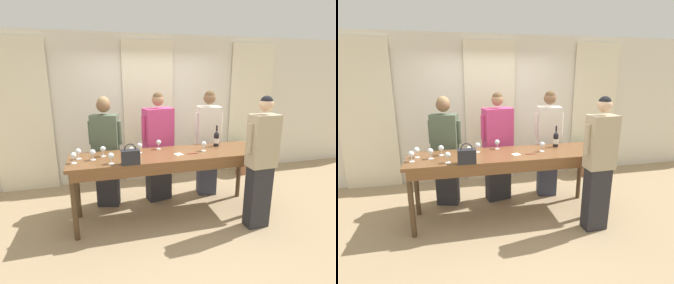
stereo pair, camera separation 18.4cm
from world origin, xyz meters
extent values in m
plane|color=tan|center=(0.00, 0.00, 0.00)|extent=(18.00, 18.00, 0.00)
cube|color=silver|center=(0.00, 1.60, 1.40)|extent=(12.00, 0.06, 2.80)
cube|color=#EFE5C6|center=(-2.23, 1.53, 1.34)|extent=(0.97, 0.03, 2.69)
cube|color=#EFE5C6|center=(0.00, 1.53, 1.34)|extent=(0.97, 0.03, 2.69)
cube|color=#EFE5C6|center=(2.23, 1.53, 1.34)|extent=(0.97, 0.03, 2.69)
cube|color=brown|center=(0.00, 0.00, 0.96)|extent=(2.79, 0.73, 0.05)
cube|color=brown|center=(0.00, -0.35, 0.87)|extent=(2.68, 0.03, 0.12)
cylinder|color=#4C3823|center=(-1.32, -0.29, 0.47)|extent=(0.07, 0.07, 0.93)
cylinder|color=#4C3823|center=(1.32, -0.29, 0.47)|extent=(0.07, 0.07, 0.93)
cylinder|color=#4C3823|center=(-1.32, 0.29, 0.47)|extent=(0.07, 0.07, 0.93)
cylinder|color=#4C3823|center=(1.32, 0.29, 0.47)|extent=(0.07, 0.07, 0.93)
cylinder|color=black|center=(0.82, 0.18, 1.08)|extent=(0.08, 0.08, 0.20)
cone|color=black|center=(0.82, 0.18, 1.20)|extent=(0.08, 0.08, 0.04)
cylinder|color=black|center=(0.82, 0.18, 1.27)|extent=(0.03, 0.03, 0.09)
cylinder|color=white|center=(0.82, 0.18, 1.07)|extent=(0.08, 0.08, 0.08)
cube|color=#232328|center=(-0.59, -0.31, 1.07)|extent=(0.23, 0.12, 0.19)
torus|color=#232328|center=(-0.59, -0.31, 1.17)|extent=(0.15, 0.01, 0.15)
cylinder|color=white|center=(-1.06, -0.02, 0.98)|extent=(0.07, 0.07, 0.00)
cylinder|color=white|center=(-1.06, -0.02, 1.02)|extent=(0.01, 0.01, 0.07)
sphere|color=white|center=(-1.06, -0.02, 1.09)|extent=(0.08, 0.08, 0.08)
sphere|color=beige|center=(-1.06, -0.02, 1.08)|extent=(0.05, 0.05, 0.05)
cylinder|color=white|center=(-1.29, -0.09, 0.98)|extent=(0.07, 0.07, 0.00)
cylinder|color=white|center=(-1.29, -0.09, 1.02)|extent=(0.01, 0.01, 0.07)
sphere|color=white|center=(-1.29, -0.09, 1.09)|extent=(0.08, 0.08, 0.08)
cylinder|color=white|center=(-0.10, 0.26, 0.98)|extent=(0.07, 0.07, 0.00)
cylinder|color=white|center=(-0.10, 0.26, 1.02)|extent=(0.01, 0.01, 0.07)
sphere|color=white|center=(-0.10, 0.26, 1.09)|extent=(0.08, 0.08, 0.08)
sphere|color=beige|center=(-0.10, 0.26, 1.08)|extent=(0.05, 0.05, 0.05)
cylinder|color=white|center=(-0.83, -0.23, 0.98)|extent=(0.07, 0.07, 0.00)
cylinder|color=white|center=(-0.83, -0.23, 1.02)|extent=(0.01, 0.01, 0.07)
sphere|color=white|center=(-0.83, -0.23, 1.09)|extent=(0.08, 0.08, 0.08)
cylinder|color=white|center=(-0.40, 0.14, 0.98)|extent=(0.07, 0.07, 0.00)
cylinder|color=white|center=(-0.40, 0.14, 1.02)|extent=(0.01, 0.01, 0.07)
sphere|color=white|center=(-0.40, 0.14, 1.09)|extent=(0.08, 0.08, 0.08)
cylinder|color=white|center=(-0.92, 0.11, 0.98)|extent=(0.07, 0.07, 0.00)
cylinder|color=white|center=(-0.92, 0.11, 1.02)|extent=(0.01, 0.01, 0.07)
sphere|color=white|center=(-0.92, 0.11, 1.09)|extent=(0.08, 0.08, 0.08)
sphere|color=beige|center=(-0.92, 0.11, 1.08)|extent=(0.05, 0.05, 0.05)
cylinder|color=white|center=(-1.24, 0.07, 0.98)|extent=(0.07, 0.07, 0.00)
cylinder|color=white|center=(-1.24, 0.07, 1.02)|extent=(0.01, 0.01, 0.07)
sphere|color=white|center=(-1.24, 0.07, 1.09)|extent=(0.08, 0.08, 0.08)
cylinder|color=white|center=(-0.55, -0.03, 0.98)|extent=(0.07, 0.07, 0.00)
cylinder|color=white|center=(-0.55, -0.03, 1.02)|extent=(0.01, 0.01, 0.07)
sphere|color=white|center=(-0.55, -0.03, 1.09)|extent=(0.08, 0.08, 0.08)
cylinder|color=white|center=(0.53, -0.01, 0.98)|extent=(0.07, 0.07, 0.00)
cylinder|color=white|center=(0.53, -0.01, 1.02)|extent=(0.01, 0.01, 0.07)
sphere|color=white|center=(0.53, -0.01, 1.09)|extent=(0.08, 0.08, 0.08)
sphere|color=beige|center=(0.53, -0.01, 1.08)|extent=(0.05, 0.05, 0.05)
cube|color=white|center=(0.11, -0.08, 0.98)|extent=(0.13, 0.13, 0.00)
cylinder|color=maroon|center=(0.31, -0.11, 0.98)|extent=(0.15, 0.02, 0.01)
cube|color=#28282D|center=(-0.87, 0.57, 0.42)|extent=(0.38, 0.28, 0.83)
cube|color=#4C5B47|center=(-0.87, 0.57, 1.16)|extent=(0.45, 0.33, 0.66)
sphere|color=brown|center=(-0.87, 0.57, 1.63)|extent=(0.21, 0.21, 0.21)
sphere|color=#93754C|center=(-0.87, 0.57, 1.67)|extent=(0.19, 0.19, 0.19)
cylinder|color=#4C5B47|center=(-0.65, 0.51, 1.21)|extent=(0.09, 0.09, 0.36)
cylinder|color=#4C5B47|center=(-1.08, 0.62, 1.21)|extent=(0.09, 0.09, 0.36)
cube|color=#28282D|center=(-0.03, 0.57, 0.44)|extent=(0.43, 0.30, 0.87)
cube|color=#C63D7A|center=(-0.03, 0.57, 1.21)|extent=(0.50, 0.35, 0.69)
sphere|color=#9E7051|center=(-0.03, 0.57, 1.69)|extent=(0.19, 0.19, 0.19)
sphere|color=brown|center=(-0.03, 0.57, 1.73)|extent=(0.17, 0.17, 0.17)
cylinder|color=#C63D7A|center=(0.21, 0.62, 1.27)|extent=(0.08, 0.08, 0.38)
cylinder|color=#C63D7A|center=(-0.28, 0.52, 1.27)|extent=(0.08, 0.08, 0.38)
cube|color=#383D51|center=(0.84, 0.57, 0.43)|extent=(0.35, 0.28, 0.87)
cube|color=silver|center=(0.84, 0.57, 1.21)|extent=(0.41, 0.33, 0.69)
sphere|color=brown|center=(0.84, 0.57, 1.69)|extent=(0.20, 0.20, 0.20)
sphere|color=brown|center=(0.84, 0.57, 1.73)|extent=(0.18, 0.18, 0.18)
cylinder|color=silver|center=(1.05, 0.54, 1.27)|extent=(0.08, 0.08, 0.38)
cylinder|color=silver|center=(0.64, 0.60, 1.27)|extent=(0.08, 0.08, 0.38)
cube|color=#28282D|center=(1.11, -0.59, 0.44)|extent=(0.32, 0.21, 0.89)
cube|color=tan|center=(1.11, -0.59, 1.24)|extent=(0.37, 0.25, 0.70)
sphere|color=#DBAD89|center=(1.11, -0.59, 1.71)|extent=(0.18, 0.18, 0.18)
sphere|color=black|center=(1.11, -0.59, 1.75)|extent=(0.16, 0.16, 0.16)
cylinder|color=tan|center=(0.91, -0.60, 1.29)|extent=(0.07, 0.07, 0.39)
cylinder|color=tan|center=(1.31, -0.58, 1.29)|extent=(0.07, 0.07, 0.39)
cylinder|color=#935B3D|center=(1.94, 1.23, 0.14)|extent=(0.24, 0.24, 0.27)
ellipsoid|color=#47844C|center=(1.94, 1.23, 0.48)|extent=(0.33, 0.33, 0.47)
camera|label=1|loc=(-0.95, -3.47, 2.10)|focal=28.00mm
camera|label=2|loc=(-0.77, -3.51, 2.10)|focal=28.00mm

